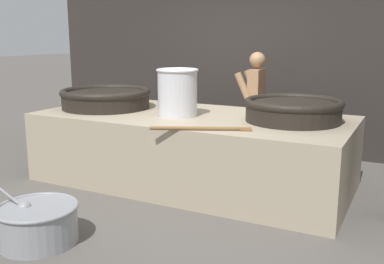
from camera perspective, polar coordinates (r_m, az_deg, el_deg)
ground_plane at (r=5.79m, az=0.00°, el=-6.33°), size 60.00×60.00×0.00m
back_wall at (r=7.44m, az=7.60°, el=11.90°), size 7.43×0.24×3.63m
hearth_platform at (r=5.67m, az=0.00°, el=-2.15°), size 3.86×1.76×0.87m
giant_wok_near at (r=6.21m, az=-10.89°, el=4.32°), size 1.22×1.22×0.26m
giant_wok_far at (r=5.26m, az=12.73°, el=2.84°), size 1.12×1.12×0.26m
stock_pot at (r=5.47m, az=-1.86°, el=5.13°), size 0.51×0.51×0.57m
stirring_paddle at (r=4.67m, az=1.82°, el=0.43°), size 0.99×0.51×0.04m
cook at (r=6.44m, az=8.05°, el=3.44°), size 0.40×0.61×1.61m
prep_bowl_vegetables at (r=4.35m, az=-19.01°, el=-10.75°), size 0.94×0.73×0.65m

